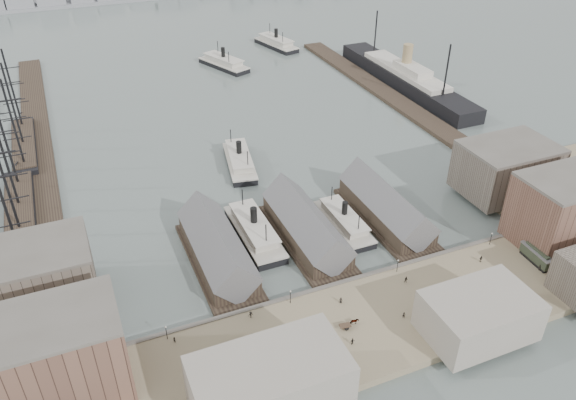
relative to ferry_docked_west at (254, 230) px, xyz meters
name	(u,v)px	position (x,y,z in m)	size (l,w,h in m)	color
ground	(332,276)	(13.00, -23.96, -2.51)	(900.00, 900.00, 0.00)	#566460
quay	(371,324)	(13.00, -43.96, -1.51)	(180.00, 30.00, 2.00)	#847659
seawall	(342,285)	(13.00, -29.16, -1.36)	(180.00, 1.20, 2.30)	#59544C
west_wharf	(39,155)	(-55.00, 76.04, -1.71)	(10.00, 220.00, 1.60)	#2D231C
east_wharf	(400,103)	(91.00, 66.04, -1.71)	(10.00, 180.00, 1.60)	#2D231C
ferry_shed_west	(217,249)	(-13.00, -7.08, 2.13)	(14.00, 42.00, 12.60)	#2D231C
ferry_shed_center	(306,227)	(13.00, -7.08, 2.13)	(14.00, 42.00, 12.60)	#2D231C
ferry_shed_east	(386,207)	(39.00, -7.08, 2.13)	(14.00, 42.00, 12.60)	#2D231C
warehouse_west_front	(40,361)	(-57.00, -35.96, 8.49)	(32.00, 18.00, 18.00)	brown
warehouse_west_back	(37,276)	(-57.00, -5.96, 6.49)	(26.00, 20.00, 14.00)	#60564C
warehouse_east_front	(570,209)	(79.00, -35.96, 8.99)	(30.00, 18.00, 19.00)	brown
warehouse_east_back	(506,169)	(81.00, -8.96, 6.99)	(28.00, 20.00, 15.00)	#60564C
street_bldg_center	(479,315)	(33.00, -55.96, 4.49)	(24.00, 16.00, 10.00)	gray
street_bldg_west	(270,384)	(-17.00, -55.96, 5.49)	(30.00, 16.00, 12.00)	gray
lamp_post_far_w	(166,330)	(-32.00, -30.96, 2.20)	(0.44, 0.44, 3.92)	black
lamp_post_near_w	(290,294)	(-2.00, -30.96, 2.20)	(0.44, 0.44, 3.92)	black
lamp_post_near_e	(398,263)	(28.00, -30.96, 2.20)	(0.44, 0.44, 3.92)	black
lamp_post_far_e	(491,236)	(58.00, -30.96, 2.20)	(0.44, 0.44, 3.92)	black
ferry_docked_west	(254,230)	(0.00, 0.00, 0.00)	(9.00, 30.01, 10.72)	black
ferry_docked_east	(344,221)	(26.00, -5.38, -0.34)	(7.77, 25.89, 9.25)	black
ferry_open_near	(240,160)	(9.65, 41.55, -0.13)	(13.60, 29.59, 10.18)	black
ferry_open_mid	(224,63)	(35.11, 141.27, 0.03)	(19.64, 31.59, 10.85)	black
ferry_open_far	(276,43)	(71.64, 161.57, 0.03)	(16.25, 31.67, 10.85)	black
sailing_ship_near	(20,218)	(-61.51, 32.74, 0.04)	(8.46, 58.28, 34.78)	black
sailing_ship_mid	(24,145)	(-59.39, 83.32, -0.13)	(8.10, 46.81, 33.31)	black
ocean_steamer	(405,77)	(105.00, 84.53, 1.68)	(13.32, 97.36, 19.47)	black
tram	(536,256)	(63.89, -41.77, 1.35)	(3.21, 10.36, 3.64)	black
horse_cart_left	(247,339)	(-15.77, -38.80, 0.31)	(4.83, 2.98, 1.62)	black
horse_cart_center	(352,323)	(8.01, -43.39, 0.32)	(4.99, 1.84, 1.65)	black
horse_cart_right	(446,312)	(30.23, -48.81, 0.31)	(4.82, 2.55, 1.63)	black
pedestrian_0	(174,340)	(-30.73, -32.62, 0.28)	(0.58, 0.42, 1.58)	black
pedestrian_1	(200,371)	(-27.80, -43.39, 0.30)	(0.79, 0.62, 1.63)	black
pedestrian_2	(251,315)	(-12.49, -31.96, 0.40)	(1.18, 0.68, 1.83)	black
pedestrian_3	(352,341)	(5.46, -48.47, 0.37)	(1.04, 0.43, 1.77)	black
pedestrian_4	(341,300)	(9.23, -35.66, 0.30)	(0.79, 0.52, 1.62)	black
pedestrian_5	(404,315)	(20.44, -45.92, 0.34)	(0.62, 0.45, 1.70)	black
pedestrian_6	(406,280)	(27.84, -35.47, 0.39)	(0.88, 0.68, 1.80)	black
pedestrian_7	(483,285)	(44.51, -44.59, 0.35)	(1.11, 0.64, 1.72)	black
pedestrian_8	(481,259)	(50.76, -36.04, 0.40)	(1.07, 0.44, 1.82)	black
pedestrian_9	(540,267)	(62.55, -44.84, 0.38)	(0.87, 0.57, 1.78)	black
pedestrian_10	(284,334)	(-7.64, -40.52, 0.29)	(0.94, 0.39, 1.61)	black
pedestrian_11	(572,271)	(69.02, -49.15, 0.28)	(0.77, 0.50, 1.58)	black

